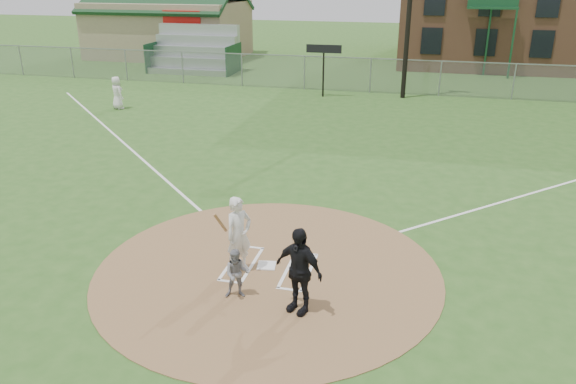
% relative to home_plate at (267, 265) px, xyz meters
% --- Properties ---
extents(ground, '(140.00, 140.00, 0.00)m').
position_rel_home_plate_xyz_m(ground, '(0.09, -0.18, -0.03)').
color(ground, '#2D561D').
rests_on(ground, ground).
extents(dirt_circle, '(8.40, 8.40, 0.02)m').
position_rel_home_plate_xyz_m(dirt_circle, '(0.09, -0.18, -0.02)').
color(dirt_circle, olive).
rests_on(dirt_circle, ground).
extents(home_plate, '(0.51, 0.51, 0.03)m').
position_rel_home_plate_xyz_m(home_plate, '(0.00, 0.00, 0.00)').
color(home_plate, white).
rests_on(home_plate, dirt_circle).
extents(foul_line_third, '(17.04, 17.04, 0.01)m').
position_rel_home_plate_xyz_m(foul_line_third, '(-8.91, 8.82, -0.03)').
color(foul_line_third, white).
rests_on(foul_line_third, ground).
extents(catcher, '(0.67, 0.58, 1.16)m').
position_rel_home_plate_xyz_m(catcher, '(-0.24, -1.48, 0.56)').
color(catcher, gray).
rests_on(catcher, dirt_circle).
extents(umpire, '(1.23, 0.88, 1.95)m').
position_rel_home_plate_xyz_m(umpire, '(1.20, -1.68, 0.96)').
color(umpire, black).
rests_on(umpire, dirt_circle).
extents(ondeck_player, '(0.98, 0.90, 1.69)m').
position_rel_home_plate_xyz_m(ondeck_player, '(-12.30, 14.37, 0.81)').
color(ondeck_player, silver).
rests_on(ondeck_player, ground).
extents(batters_boxes, '(2.08, 1.88, 0.01)m').
position_rel_home_plate_xyz_m(batters_boxes, '(0.09, -0.03, -0.01)').
color(batters_boxes, white).
rests_on(batters_boxes, dirt_circle).
extents(batter_at_plate, '(0.78, 1.12, 1.91)m').
position_rel_home_plate_xyz_m(batter_at_plate, '(-0.57, -0.36, 0.94)').
color(batter_at_plate, silver).
rests_on(batter_at_plate, dirt_circle).
extents(outfield_fence, '(56.08, 0.08, 2.03)m').
position_rel_home_plate_xyz_m(outfield_fence, '(0.09, 21.82, 0.98)').
color(outfield_fence, slate).
rests_on(outfield_fence, ground).
extents(bleachers, '(6.08, 3.20, 3.20)m').
position_rel_home_plate_xyz_m(bleachers, '(-12.91, 26.02, 1.55)').
color(bleachers, '#B7BABF').
rests_on(bleachers, ground).
extents(clubhouse, '(12.20, 8.71, 6.23)m').
position_rel_home_plate_xyz_m(clubhouse, '(-17.91, 32.82, 2.35)').
color(clubhouse, tan).
rests_on(clubhouse, ground).
extents(scoreboard_sign, '(2.00, 0.10, 2.93)m').
position_rel_home_plate_xyz_m(scoreboard_sign, '(-2.41, 20.02, 2.35)').
color(scoreboard_sign, black).
rests_on(scoreboard_sign, ground).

